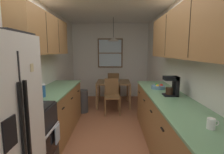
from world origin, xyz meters
TOP-DOWN VIEW (x-y plane):
  - ground_plane at (0.00, 1.00)m, footprint 12.00×12.00m
  - wall_left at (-1.35, 1.00)m, footprint 0.10×9.00m
  - wall_right at (1.35, 1.00)m, footprint 0.10×9.00m
  - wall_back at (0.00, 3.65)m, footprint 4.40×0.10m
  - stove_range at (-0.99, -0.45)m, footprint 0.66×0.64m
  - microwave_over_range at (-1.11, -0.45)m, footprint 0.39×0.62m
  - counter_left at (-1.00, 0.79)m, footprint 0.64×1.83m
  - upper_cabinets_left at (-1.14, 0.74)m, footprint 0.33×1.91m
  - counter_right at (1.00, 0.05)m, footprint 0.64×3.10m
  - upper_cabinets_right at (1.14, 0.00)m, footprint 0.33×2.78m
  - dining_table at (0.11, 2.55)m, footprint 0.97×0.89m
  - dining_chair_near at (0.08, 1.90)m, footprint 0.43×0.43m
  - dining_chair_far at (0.13, 3.21)m, footprint 0.45×0.45m
  - pendant_light at (0.11, 2.55)m, footprint 0.34×0.34m
  - back_window at (0.00, 3.58)m, footprint 0.85×0.05m
  - trash_bin at (-0.70, 1.96)m, footprint 0.28×0.28m
  - storage_canister at (-1.00, 0.14)m, footprint 0.12×0.12m
  - dish_towel at (-0.64, -0.29)m, footprint 0.02×0.16m
  - coffee_maker at (1.06, 0.23)m, footprint 0.22×0.18m
  - mug_by_coffeemaker at (1.01, -0.98)m, footprint 0.11×0.07m
  - fruit_bowl at (0.97, 0.76)m, footprint 0.26×0.26m
  - table_serving_bowl at (0.18, 2.55)m, footprint 0.21×0.21m

SIDE VIEW (x-z plane):
  - ground_plane at x=0.00m, z-range 0.00..0.00m
  - trash_bin at x=-0.70m, z-range 0.00..0.60m
  - counter_right at x=1.00m, z-range 0.00..0.90m
  - counter_left at x=-1.00m, z-range 0.00..0.90m
  - stove_range at x=-0.99m, z-range -0.08..1.02m
  - dish_towel at x=-0.64m, z-range 0.38..0.62m
  - dining_chair_near at x=0.08m, z-range 0.05..0.95m
  - dining_chair_far at x=0.13m, z-range 0.05..0.95m
  - dining_table at x=0.11m, z-range 0.26..0.98m
  - table_serving_bowl at x=0.18m, z-range 0.72..0.78m
  - fruit_bowl at x=0.97m, z-range 0.89..0.98m
  - mug_by_coffeemaker at x=1.01m, z-range 0.90..1.00m
  - storage_canister at x=-1.00m, z-range 0.90..1.10m
  - coffee_maker at x=1.06m, z-range 0.91..1.22m
  - wall_left at x=-1.35m, z-range 0.00..2.55m
  - wall_right at x=1.35m, z-range 0.00..2.55m
  - wall_back at x=0.00m, z-range 0.00..2.55m
  - back_window at x=0.00m, z-range 1.04..2.04m
  - microwave_over_range at x=-1.11m, z-range 1.53..1.83m
  - upper_cabinets_right at x=1.14m, z-range 1.50..2.23m
  - upper_cabinets_left at x=-1.14m, z-range 1.55..2.25m
  - pendant_light at x=0.11m, z-range 1.61..2.27m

